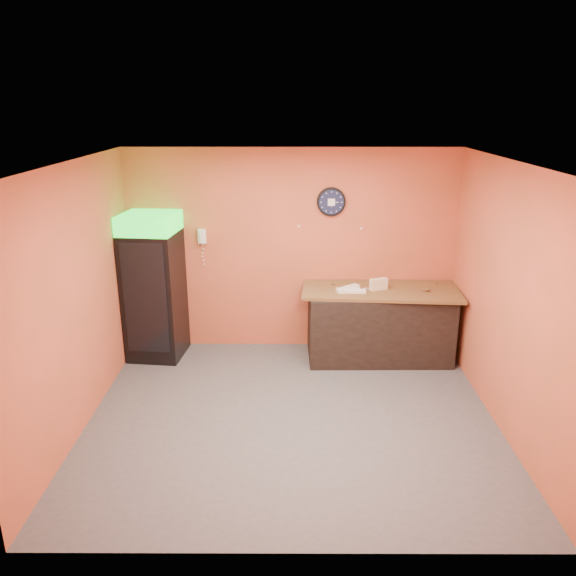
{
  "coord_description": "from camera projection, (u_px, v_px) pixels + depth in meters",
  "views": [
    {
      "loc": [
        -0.02,
        -5.51,
        3.37
      ],
      "look_at": [
        -0.04,
        0.6,
        1.33
      ],
      "focal_mm": 35.0,
      "sensor_mm": 36.0,
      "label": 1
    }
  ],
  "objects": [
    {
      "name": "floor",
      "position": [
        292.0,
        417.0,
        6.29
      ],
      "size": [
        4.5,
        4.5,
        0.0
      ],
      "primitive_type": "plane",
      "color": "#47474C",
      "rests_on": "ground"
    },
    {
      "name": "sub_roll_stack",
      "position": [
        379.0,
        284.0,
        7.42
      ],
      "size": [
        0.25,
        0.16,
        0.15
      ],
      "rotation": [
        0.0,
        0.0,
        0.34
      ],
      "color": "beige",
      "rests_on": "butcher_paper"
    },
    {
      "name": "butcher_paper",
      "position": [
        381.0,
        290.0,
        7.48
      ],
      "size": [
        2.14,
        1.04,
        0.04
      ],
      "primitive_type": "cube",
      "rotation": [
        0.0,
        0.0,
        -0.07
      ],
      "color": "brown",
      "rests_on": "prep_counter"
    },
    {
      "name": "wrapped_sandwich_mid",
      "position": [
        356.0,
        291.0,
        7.33
      ],
      "size": [
        0.25,
        0.11,
        0.04
      ],
      "primitive_type": "cube",
      "rotation": [
        0.0,
        0.0,
        -0.03
      ],
      "color": "white",
      "rests_on": "butcher_paper"
    },
    {
      "name": "prep_counter",
      "position": [
        379.0,
        325.0,
        7.63
      ],
      "size": [
        1.91,
        0.86,
        0.95
      ],
      "primitive_type": "cube",
      "rotation": [
        0.0,
        0.0,
        0.01
      ],
      "color": "black",
      "rests_on": "floor"
    },
    {
      "name": "kitchen_tool",
      "position": [
        374.0,
        287.0,
        7.45
      ],
      "size": [
        0.06,
        0.06,
        0.06
      ],
      "primitive_type": "cylinder",
      "color": "silver",
      "rests_on": "butcher_paper"
    },
    {
      "name": "wrapped_sandwich_right",
      "position": [
        351.0,
        287.0,
        7.48
      ],
      "size": [
        0.26,
        0.24,
        0.04
      ],
      "primitive_type": "cube",
      "rotation": [
        0.0,
        0.0,
        0.68
      ],
      "color": "white",
      "rests_on": "butcher_paper"
    },
    {
      "name": "back_wall",
      "position": [
        291.0,
        251.0,
        7.74
      ],
      "size": [
        4.5,
        0.02,
        2.8
      ],
      "primitive_type": "cube",
      "color": "#DB563D",
      "rests_on": "floor"
    },
    {
      "name": "left_wall",
      "position": [
        77.0,
        299.0,
        5.85
      ],
      "size": [
        0.02,
        4.0,
        2.8
      ],
      "primitive_type": "cube",
      "color": "#DB563D",
      "rests_on": "floor"
    },
    {
      "name": "right_wall",
      "position": [
        508.0,
        300.0,
        5.84
      ],
      "size": [
        0.02,
        4.0,
        2.8
      ],
      "primitive_type": "cube",
      "color": "#DB563D",
      "rests_on": "floor"
    },
    {
      "name": "beverage_cooler",
      "position": [
        154.0,
        289.0,
        7.51
      ],
      "size": [
        0.77,
        0.78,
        1.99
      ],
      "rotation": [
        0.0,
        0.0,
        -0.11
      ],
      "color": "black",
      "rests_on": "floor"
    },
    {
      "name": "wall_phone",
      "position": [
        202.0,
        236.0,
        7.63
      ],
      "size": [
        0.11,
        0.1,
        0.2
      ],
      "color": "white",
      "rests_on": "back_wall"
    },
    {
      "name": "ceiling",
      "position": [
        292.0,
        163.0,
        5.4
      ],
      "size": [
        4.5,
        4.0,
        0.02
      ],
      "primitive_type": "cube",
      "color": "white",
      "rests_on": "back_wall"
    },
    {
      "name": "wrapped_sandwich_left",
      "position": [
        348.0,
        290.0,
        7.36
      ],
      "size": [
        0.33,
        0.18,
        0.04
      ],
      "primitive_type": "cube",
      "rotation": [
        0.0,
        0.0,
        0.18
      ],
      "color": "white",
      "rests_on": "butcher_paper"
    },
    {
      "name": "wall_clock",
      "position": [
        331.0,
        202.0,
        7.5
      ],
      "size": [
        0.39,
        0.06,
        0.39
      ],
      "color": "black",
      "rests_on": "back_wall"
    }
  ]
}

